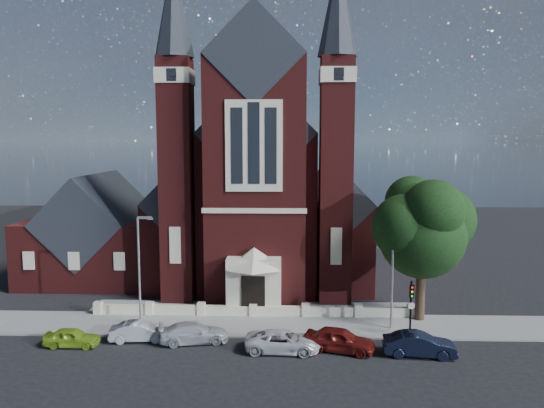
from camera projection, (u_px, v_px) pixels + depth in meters
The scene contains 16 objects.
ground at pixel (259, 286), 48.99m from camera, with size 120.00×120.00×0.00m, color black.
pavement_strip at pixel (251, 326), 38.57m from camera, with size 60.00×5.00×0.12m, color slate.
forecourt_paving at pixel (255, 308), 42.54m from camera, with size 26.00×3.00×0.14m, color slate.
forecourt_wall at pixel (253, 317), 40.56m from camera, with size 24.00×0.40×0.90m, color beige.
church at pixel (263, 190), 55.90m from camera, with size 20.01×34.90×29.20m.
parish_hall at pixel (98, 237), 52.00m from camera, with size 12.00×12.20×10.24m.
street_tree at pixel (425, 230), 38.55m from camera, with size 6.40×6.60×10.70m.
street_lamp_left at pixel (140, 265), 37.78m from camera, with size 1.16×0.22×8.09m.
street_lamp_right at pixel (394, 267), 37.21m from camera, with size 1.16×0.22×8.09m.
traffic_signal at pixel (411, 301), 35.86m from camera, with size 0.28×0.42×4.00m.
car_lime_van at pixel (72, 337), 34.62m from camera, with size 1.44×3.58×1.22m, color #82AC22.
car_silver_a at pixel (140, 332), 35.58m from camera, with size 1.38×3.95×1.30m, color #A3A6AA.
car_silver_b at pixel (194, 333), 35.29m from camera, with size 1.87×4.60×1.33m, color #ADB0B5.
car_white_suv at pixel (283, 341), 33.79m from camera, with size 2.22×4.81×1.34m, color silver.
car_dark_red at pixel (340, 340), 33.83m from camera, with size 1.80×4.48×1.53m, color #5C130F.
car_navy at pixel (419, 345), 33.06m from camera, with size 1.56×4.48×1.47m, color black.
Camera 1 is at (2.68, -32.68, 13.39)m, focal length 35.00 mm.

